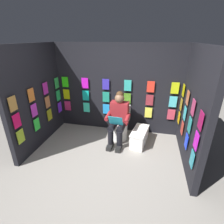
{
  "coord_description": "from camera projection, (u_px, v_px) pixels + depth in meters",
  "views": [
    {
      "loc": [
        -0.76,
        2.15,
        2.26
      ],
      "look_at": [
        -0.06,
        -1.02,
        0.85
      ],
      "focal_mm": 27.6,
      "sensor_mm": 36.0,
      "label": 1
    }
  ],
  "objects": [
    {
      "name": "display_wall_left",
      "position": [
        194.0,
        110.0,
        3.06
      ],
      "size": [
        0.14,
        1.85,
        2.16
      ],
      "color": "black",
      "rests_on": "ground"
    },
    {
      "name": "display_wall_back",
      "position": [
        117.0,
        89.0,
        4.24
      ],
      "size": [
        3.16,
        0.14,
        2.16
      ],
      "color": "black",
      "rests_on": "ground"
    },
    {
      "name": "comic_longbox_near",
      "position": [
        139.0,
        137.0,
        3.92
      ],
      "size": [
        0.41,
        0.71,
        0.35
      ],
      "rotation": [
        0.0,
        0.0,
        -0.17
      ],
      "color": "white",
      "rests_on": "ground"
    },
    {
      "name": "ground_plane",
      "position": [
        96.0,
        180.0,
        2.97
      ],
      "size": [
        30.0,
        30.0,
        0.0
      ],
      "primitive_type": "plane",
      "color": "gray"
    },
    {
      "name": "display_wall_right",
      "position": [
        36.0,
        97.0,
        3.68
      ],
      "size": [
        0.14,
        1.85,
        2.16
      ],
      "color": "black",
      "rests_on": "ground"
    },
    {
      "name": "person_reading",
      "position": [
        118.0,
        118.0,
        3.84
      ],
      "size": [
        0.54,
        0.7,
        1.19
      ],
      "rotation": [
        0.0,
        0.0,
        -0.06
      ],
      "color": "maroon",
      "rests_on": "ground"
    },
    {
      "name": "toilet",
      "position": [
        120.0,
        125.0,
        4.14
      ],
      "size": [
        0.42,
        0.56,
        0.77
      ],
      "rotation": [
        0.0,
        0.0,
        -0.06
      ],
      "color": "white",
      "rests_on": "ground"
    }
  ]
}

